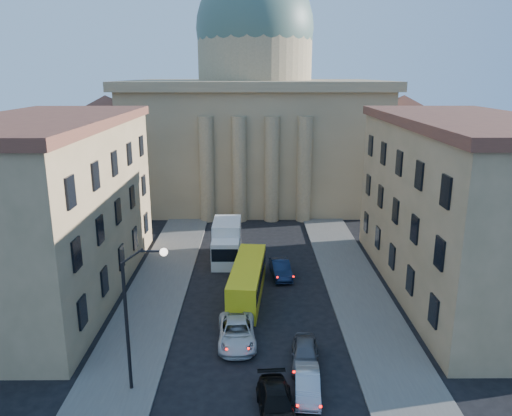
% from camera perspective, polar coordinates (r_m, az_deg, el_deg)
% --- Properties ---
extents(sidewalk_left, '(5.00, 60.00, 0.15)m').
position_cam_1_polar(sidewalk_left, '(40.59, -12.16, -11.38)').
color(sidewalk_left, '#54524D').
rests_on(sidewalk_left, ground).
extents(sidewalk_right, '(5.00, 60.00, 0.15)m').
position_cam_1_polar(sidewalk_right, '(40.75, 12.45, -11.29)').
color(sidewalk_right, '#54524D').
rests_on(sidewalk_right, ground).
extents(church, '(68.02, 28.76, 36.60)m').
position_cam_1_polar(church, '(73.23, -0.12, 10.39)').
color(church, '#867352').
rests_on(church, ground).
extents(building_left, '(11.60, 26.60, 14.70)m').
position_cam_1_polar(building_left, '(44.15, -22.52, 0.15)').
color(building_left, tan).
rests_on(building_left, ground).
extents(building_right, '(11.60, 26.60, 14.70)m').
position_cam_1_polar(building_right, '(44.43, 22.62, 0.23)').
color(building_right, tan).
rests_on(building_right, ground).
extents(street_lamp, '(2.62, 0.44, 8.83)m').
position_cam_1_polar(street_lamp, '(29.25, -13.66, -11.03)').
color(street_lamp, black).
rests_on(street_lamp, ground).
extents(car_right_near, '(1.69, 4.12, 1.33)m').
position_cam_1_polar(car_right_near, '(30.59, 5.90, -19.41)').
color(car_right_near, '#9C9FA4').
rests_on(car_right_near, ground).
extents(car_left_mid, '(2.80, 5.61, 1.53)m').
position_cam_1_polar(car_left_mid, '(35.35, -2.22, -14.00)').
color(car_left_mid, silver).
rests_on(car_left_mid, ground).
extents(car_right_mid, '(2.33, 4.94, 1.39)m').
position_cam_1_polar(car_right_mid, '(28.98, 2.32, -21.47)').
color(car_right_mid, black).
rests_on(car_right_mid, ground).
extents(car_right_far, '(2.14, 4.45, 1.47)m').
position_cam_1_polar(car_right_far, '(33.22, 5.63, -16.20)').
color(car_right_far, '#4A4A4E').
rests_on(car_right_far, ground).
extents(car_right_distant, '(2.07, 4.75, 1.52)m').
position_cam_1_polar(car_right_distant, '(45.79, 2.83, -6.95)').
color(car_right_distant, black).
rests_on(car_right_distant, ground).
extents(city_bus, '(3.24, 10.26, 2.84)m').
position_cam_1_polar(city_bus, '(41.57, -0.98, -8.15)').
color(city_bus, gold).
rests_on(city_bus, ground).
extents(box_truck, '(2.70, 6.75, 3.70)m').
position_cam_1_polar(box_truck, '(49.58, -3.39, -3.96)').
color(box_truck, silver).
rests_on(box_truck, ground).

